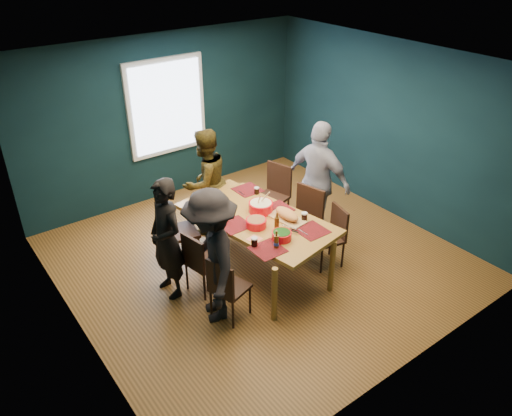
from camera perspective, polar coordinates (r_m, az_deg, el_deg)
The scene contains 26 objects.
room at distance 6.56m, azimuth -1.06°, elevation 5.16°, with size 5.01×5.01×2.71m.
dining_table at distance 6.50m, azimuth 0.07°, elevation -1.58°, with size 1.40×2.24×0.79m.
chair_left_far at distance 6.74m, azimuth -9.51°, elevation -2.22°, with size 0.53×0.53×1.00m.
chair_left_mid at distance 6.22m, azimuth -6.50°, elevation -5.85°, with size 0.45×0.45×0.86m.
chair_left_near at distance 5.79m, azimuth -3.50°, elevation -8.83°, with size 0.48×0.48×0.85m.
chair_right_far at distance 7.62m, azimuth 2.20°, elevation 2.03°, with size 0.54×0.54×0.96m.
chair_right_mid at distance 6.96m, azimuth 5.65°, elevation -0.89°, with size 0.53×0.53×0.98m.
chair_right_near at distance 6.79m, azimuth 8.76°, elevation -2.71°, with size 0.46×0.46×0.85m.
person_far_left at distance 6.12m, azimuth -10.19°, elevation -3.54°, with size 0.58×0.38×1.58m, color black.
person_back at distance 7.35m, azimuth -5.82°, elevation 2.97°, with size 0.79×0.61×1.62m, color black.
person_right at distance 7.24m, azimuth 7.19°, elevation 3.11°, with size 1.04×0.43×1.77m, color white.
person_near_left at distance 5.66m, azimuth -5.09°, elevation -5.60°, with size 1.08×0.62×1.67m, color black.
bowl_salad at distance 6.23m, azimuth 0.02°, elevation -1.68°, with size 0.26×0.26×0.11m.
bowl_dumpling at distance 6.55m, azimuth 0.55°, elevation 0.17°, with size 0.32×0.32×0.30m.
bowl_herbs at distance 6.00m, azimuth 2.95°, elevation -3.13°, with size 0.24×0.24×0.11m.
cutting_board at distance 6.39m, azimuth 3.56°, elevation -0.81°, with size 0.34×0.63×0.14m.
small_bowl at distance 6.77m, azimuth -5.53°, elevation 0.71°, with size 0.16×0.16×0.07m.
beer_bottle_a at distance 5.83m, azimuth 2.34°, elevation -3.86°, with size 0.06×0.06×0.23m.
beer_bottle_b at distance 6.17m, azimuth 2.39°, elevation -1.71°, with size 0.06×0.06×0.23m.
cola_glass_a at distance 5.86m, azimuth -0.19°, elevation -3.85°, with size 0.08×0.08×0.11m.
cola_glass_b at distance 6.39m, azimuth 5.55°, elevation -0.94°, with size 0.08×0.08×0.11m.
cola_glass_c at distance 7.00m, azimuth 0.07°, elevation 2.04°, with size 0.07×0.07×0.10m.
cola_glass_d at distance 6.36m, azimuth -3.51°, elevation -1.10°, with size 0.07×0.07×0.10m.
napkin_a at distance 6.69m, azimuth 2.76°, elevation 0.11°, with size 0.15×0.15×0.00m, color #EC8063.
napkin_b at distance 6.01m, azimuth -0.17°, elevation -3.58°, with size 0.15×0.15×0.00m, color #EC8063.
napkin_c at distance 6.21m, azimuth 6.15°, elevation -2.61°, with size 0.16×0.16×0.00m, color #EC8063.
Camera 1 is at (-3.46, -4.60, 4.10)m, focal length 35.00 mm.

